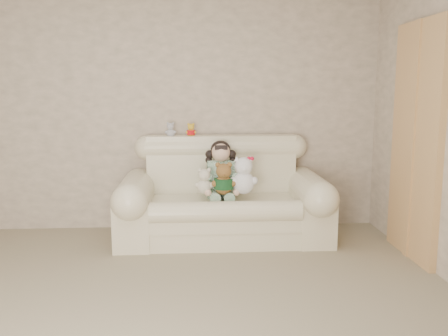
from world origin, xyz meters
The scene contains 9 objects.
wall_back centered at (0.00, 2.50, 1.30)m, with size 4.50×4.50×0.00m, color beige.
sofa centered at (0.55, 2.00, 0.52)m, with size 2.10×0.95×1.03m, color beige, non-canonical shape.
door_panel centered at (2.22, 1.40, 1.05)m, with size 0.06×0.90×2.10m, color tan.
seated_child centered at (0.53, 2.08, 0.71)m, with size 0.35×0.43×0.59m, color #2F7946, non-canonical shape.
brown_teddy centered at (0.54, 1.84, 0.69)m, with size 0.24×0.18×0.37m, color brown, non-canonical shape.
white_cat centered at (0.74, 1.87, 0.72)m, with size 0.28×0.22×0.44m, color white, non-canonical shape.
cream_teddy centered at (0.36, 1.88, 0.65)m, with size 0.19×0.15×0.30m, color beige, non-canonical shape.
yellow_mini_bear centered at (0.23, 2.35, 1.10)m, with size 0.11×0.09×0.17m, color yellow, non-canonical shape.
grey_mini_plush centered at (0.01, 2.34, 1.10)m, with size 0.12×0.09×0.19m, color silver, non-canonical shape.
Camera 1 is at (0.25, -2.80, 1.51)m, focal length 39.21 mm.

